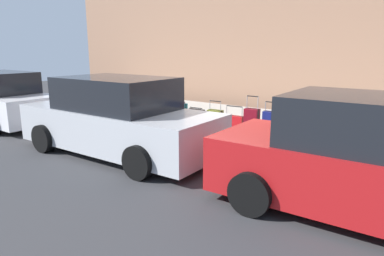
{
  "coord_description": "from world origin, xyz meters",
  "views": [
    {
      "loc": [
        -4.26,
        6.78,
        2.3
      ],
      "look_at": [
        0.36,
        0.48,
        0.5
      ],
      "focal_mm": 31.92,
      "sensor_mm": 36.0,
      "label": 1
    }
  ],
  "objects_px": {
    "suitcase_silver_3": "(296,131)",
    "suitcase_silver_10": "(164,113)",
    "suitcase_navy_4": "(273,127)",
    "suitcase_teal_2": "(321,139)",
    "bollard_post": "(115,104)",
    "suitcase_black_1": "(349,143)",
    "suitcase_maroon_5": "(252,124)",
    "fire_hydrant": "(131,106)",
    "suitcase_black_8": "(196,120)",
    "parked_car_red_0": "(368,162)",
    "suitcase_olive_0": "(378,141)",
    "suitcase_teal_9": "(179,115)",
    "parked_car_white_2": "(0,100)",
    "suitcase_olive_7": "(215,121)",
    "suitcase_red_6": "(234,126)",
    "parked_car_silver_1": "(117,119)",
    "suitcase_navy_11": "(151,110)"
  },
  "relations": [
    {
      "from": "suitcase_silver_3",
      "to": "suitcase_silver_10",
      "type": "relative_size",
      "value": 0.89
    },
    {
      "from": "suitcase_navy_4",
      "to": "suitcase_silver_3",
      "type": "bearing_deg",
      "value": 177.31
    },
    {
      "from": "suitcase_teal_2",
      "to": "bollard_post",
      "type": "height_order",
      "value": "bollard_post"
    },
    {
      "from": "suitcase_silver_3",
      "to": "suitcase_teal_2",
      "type": "bearing_deg",
      "value": -177.92
    },
    {
      "from": "suitcase_black_1",
      "to": "suitcase_silver_10",
      "type": "distance_m",
      "value": 5.03
    },
    {
      "from": "suitcase_maroon_5",
      "to": "fire_hydrant",
      "type": "bearing_deg",
      "value": -0.73
    },
    {
      "from": "suitcase_black_8",
      "to": "parked_car_red_0",
      "type": "relative_size",
      "value": 0.15
    },
    {
      "from": "suitcase_olive_0",
      "to": "suitcase_teal_9",
      "type": "xyz_separation_m",
      "value": [
        5.01,
        0.09,
        -0.03
      ]
    },
    {
      "from": "suitcase_silver_10",
      "to": "parked_car_white_2",
      "type": "distance_m",
      "value": 5.35
    },
    {
      "from": "suitcase_teal_2",
      "to": "suitcase_black_8",
      "type": "relative_size",
      "value": 1.29
    },
    {
      "from": "suitcase_teal_2",
      "to": "suitcase_silver_10",
      "type": "relative_size",
      "value": 0.76
    },
    {
      "from": "suitcase_navy_4",
      "to": "fire_hydrant",
      "type": "relative_size",
      "value": 1.28
    },
    {
      "from": "suitcase_silver_3",
      "to": "parked_car_red_0",
      "type": "xyz_separation_m",
      "value": [
        -1.85,
        2.4,
        0.27
      ]
    },
    {
      "from": "suitcase_teal_9",
      "to": "suitcase_maroon_5",
      "type": "bearing_deg",
      "value": -179.95
    },
    {
      "from": "suitcase_maroon_5",
      "to": "bollard_post",
      "type": "xyz_separation_m",
      "value": [
        4.82,
        0.1,
        0.08
      ]
    },
    {
      "from": "suitcase_olive_7",
      "to": "parked_car_red_0",
      "type": "bearing_deg",
      "value": 148.52
    },
    {
      "from": "fire_hydrant",
      "to": "suitcase_black_8",
      "type": "bearing_deg",
      "value": 178.87
    },
    {
      "from": "suitcase_black_1",
      "to": "parked_car_white_2",
      "type": "height_order",
      "value": "parked_car_white_2"
    },
    {
      "from": "suitcase_maroon_5",
      "to": "fire_hydrant",
      "type": "relative_size",
      "value": 1.42
    },
    {
      "from": "parked_car_white_2",
      "to": "suitcase_maroon_5",
      "type": "bearing_deg",
      "value": -162.49
    },
    {
      "from": "suitcase_red_6",
      "to": "parked_car_white_2",
      "type": "height_order",
      "value": "parked_car_white_2"
    },
    {
      "from": "suitcase_olive_0",
      "to": "suitcase_black_1",
      "type": "distance_m",
      "value": 0.53
    },
    {
      "from": "suitcase_olive_0",
      "to": "suitcase_teal_9",
      "type": "bearing_deg",
      "value": 1.01
    },
    {
      "from": "suitcase_red_6",
      "to": "suitcase_teal_9",
      "type": "distance_m",
      "value": 1.72
    },
    {
      "from": "suitcase_silver_3",
      "to": "parked_car_silver_1",
      "type": "distance_m",
      "value": 4.02
    },
    {
      "from": "suitcase_olive_0",
      "to": "suitcase_teal_9",
      "type": "distance_m",
      "value": 5.01
    },
    {
      "from": "suitcase_red_6",
      "to": "suitcase_silver_10",
      "type": "xyz_separation_m",
      "value": [
        2.25,
        0.13,
        0.11
      ]
    },
    {
      "from": "suitcase_teal_2",
      "to": "suitcase_silver_3",
      "type": "relative_size",
      "value": 0.86
    },
    {
      "from": "suitcase_navy_11",
      "to": "suitcase_navy_4",
      "type": "bearing_deg",
      "value": -179.29
    },
    {
      "from": "suitcase_teal_9",
      "to": "suitcase_silver_10",
      "type": "height_order",
      "value": "suitcase_silver_10"
    },
    {
      "from": "suitcase_olive_0",
      "to": "parked_car_red_0",
      "type": "relative_size",
      "value": 0.24
    },
    {
      "from": "suitcase_olive_7",
      "to": "suitcase_silver_10",
      "type": "relative_size",
      "value": 0.8
    },
    {
      "from": "suitcase_red_6",
      "to": "suitcase_olive_0",
      "type": "bearing_deg",
      "value": 179.68
    },
    {
      "from": "suitcase_silver_3",
      "to": "suitcase_olive_7",
      "type": "xyz_separation_m",
      "value": [
        2.22,
        -0.09,
        -0.07
      ]
    },
    {
      "from": "fire_hydrant",
      "to": "suitcase_olive_7",
      "type": "bearing_deg",
      "value": -179.22
    },
    {
      "from": "fire_hydrant",
      "to": "parked_car_white_2",
      "type": "bearing_deg",
      "value": 36.16
    },
    {
      "from": "suitcase_olive_7",
      "to": "parked_car_white_2",
      "type": "relative_size",
      "value": 0.19
    },
    {
      "from": "suitcase_navy_11",
      "to": "parked_car_silver_1",
      "type": "relative_size",
      "value": 0.17
    },
    {
      "from": "suitcase_navy_11",
      "to": "parked_car_white_2",
      "type": "bearing_deg",
      "value": 29.16
    },
    {
      "from": "suitcase_olive_0",
      "to": "suitcase_teal_2",
      "type": "bearing_deg",
      "value": 3.13
    },
    {
      "from": "suitcase_navy_11",
      "to": "parked_car_red_0",
      "type": "xyz_separation_m",
      "value": [
        -6.28,
        2.38,
        0.27
      ]
    },
    {
      "from": "fire_hydrant",
      "to": "bollard_post",
      "type": "height_order",
      "value": "bollard_post"
    },
    {
      "from": "suitcase_silver_10",
      "to": "bollard_post",
      "type": "bearing_deg",
      "value": 2.0
    },
    {
      "from": "suitcase_maroon_5",
      "to": "bollard_post",
      "type": "bearing_deg",
      "value": 1.14
    },
    {
      "from": "suitcase_teal_2",
      "to": "suitcase_red_6",
      "type": "height_order",
      "value": "suitcase_teal_2"
    },
    {
      "from": "suitcase_navy_4",
      "to": "bollard_post",
      "type": "bearing_deg",
      "value": 1.38
    },
    {
      "from": "suitcase_black_8",
      "to": "fire_hydrant",
      "type": "xyz_separation_m",
      "value": [
        2.57,
        -0.05,
        0.11
      ]
    },
    {
      "from": "suitcase_silver_10",
      "to": "suitcase_navy_11",
      "type": "relative_size",
      "value": 1.3
    },
    {
      "from": "bollard_post",
      "to": "parked_car_white_2",
      "type": "bearing_deg",
      "value": 39.61
    },
    {
      "from": "suitcase_silver_3",
      "to": "suitcase_navy_11",
      "type": "relative_size",
      "value": 1.16
    }
  ]
}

